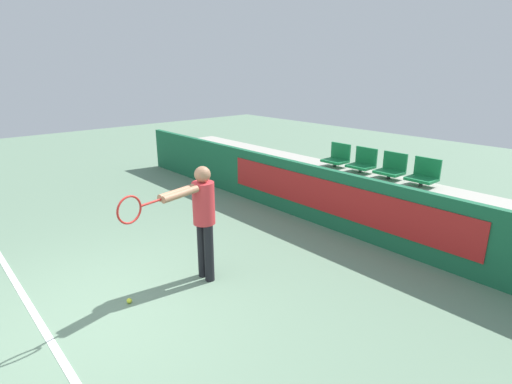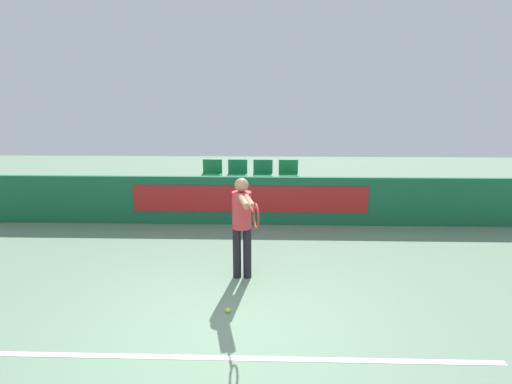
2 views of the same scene
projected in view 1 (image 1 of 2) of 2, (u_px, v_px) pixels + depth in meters
ground_plane at (99, 318)px, 4.69m from camera, size 30.00×30.00×0.00m
court_baseline at (49, 338)px, 4.35m from camera, size 6.05×0.08×0.01m
barrier_wall at (330, 199)px, 7.22m from camera, size 12.68×0.14×1.09m
bleacher_tier_front at (345, 211)px, 7.65m from camera, size 12.28×0.85×0.36m
bleacher_tier_middle at (371, 193)px, 8.14m from camera, size 12.28×0.85×0.73m
stadium_chair_0 at (311, 180)px, 8.31m from camera, size 0.50×0.41×0.50m
stadium_chair_1 at (336, 187)px, 7.84m from camera, size 0.50×0.41×0.50m
stadium_chair_2 at (365, 195)px, 7.37m from camera, size 0.50×0.41×0.50m
stadium_chair_3 at (397, 203)px, 6.91m from camera, size 0.50×0.41×0.50m
stadium_chair_4 at (337, 157)px, 8.74m from camera, size 0.50×0.41×0.50m
stadium_chair_5 at (363, 162)px, 8.27m from camera, size 0.50×0.41×0.50m
stadium_chair_6 at (391, 168)px, 7.80m from camera, size 0.50×0.41×0.50m
stadium_chair_7 at (424, 175)px, 7.34m from camera, size 0.50×0.41×0.50m
tennis_player at (200, 214)px, 5.25m from camera, size 0.45×1.44×1.61m
tennis_ball at (129, 301)px, 4.99m from camera, size 0.07×0.07×0.07m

